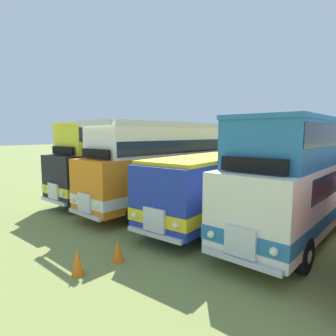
{
  "coord_description": "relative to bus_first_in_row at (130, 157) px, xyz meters",
  "views": [
    {
      "loc": [
        1.26,
        -12.13,
        3.95
      ],
      "look_at": [
        -8.98,
        0.27,
        2.01
      ],
      "focal_mm": 30.56,
      "sensor_mm": 36.0,
      "label": 1
    }
  ],
  "objects": [
    {
      "name": "bus_first_in_row",
      "position": [
        0.0,
        0.0,
        0.0
      ],
      "size": [
        2.73,
        10.14,
        4.49
      ],
      "color": "black",
      "rests_on": "ground"
    },
    {
      "name": "bus_second_in_row",
      "position": [
        3.41,
        0.36,
        -0.1
      ],
      "size": [
        3.08,
        11.71,
        4.52
      ],
      "color": "orange",
      "rests_on": "ground"
    },
    {
      "name": "bus_third_in_row",
      "position": [
        6.82,
        -0.42,
        -0.72
      ],
      "size": [
        2.87,
        10.15,
        2.99
      ],
      "color": "#1E339E",
      "rests_on": "ground"
    },
    {
      "name": "bus_fourth_in_row",
      "position": [
        10.24,
        -0.06,
        0.0
      ],
      "size": [
        2.89,
        10.71,
        4.49
      ],
      "color": "silver",
      "rests_on": "ground"
    },
    {
      "name": "cone_mid_row",
      "position": [
        6.63,
        -6.73,
        -2.11
      ],
      "size": [
        0.36,
        0.36,
        0.72
      ],
      "primitive_type": "cone",
      "color": "orange",
      "rests_on": "ground"
    },
    {
      "name": "cone_far_end",
      "position": [
        6.4,
        -8.0,
        -2.1
      ],
      "size": [
        0.36,
        0.36,
        0.74
      ],
      "primitive_type": "cone",
      "color": "orange",
      "rests_on": "ground"
    }
  ]
}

